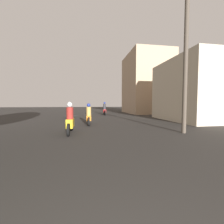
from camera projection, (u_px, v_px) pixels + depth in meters
motorcycle_yellow at (70, 121)px, 7.16m from camera, size 0.60×1.99×1.49m
motorcycle_orange at (89, 116)px, 10.10m from camera, size 0.60×2.03×1.43m
motorcycle_green at (70, 112)px, 14.59m from camera, size 0.60×2.01×1.58m
motorcycle_red at (104, 110)px, 18.45m from camera, size 0.60×1.91×1.60m
building_right_near at (194, 91)px, 12.60m from camera, size 4.53×6.43×5.02m
building_right_far at (146, 84)px, 22.22m from camera, size 5.57×7.46×8.54m
utility_pole_near at (186, 57)px, 7.04m from camera, size 1.60×0.20×6.94m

